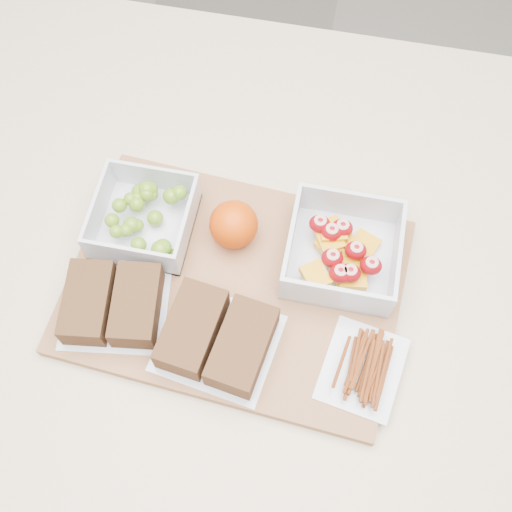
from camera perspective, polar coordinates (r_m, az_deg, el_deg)
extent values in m
plane|color=gray|center=(1.71, 0.00, -14.19)|extent=(4.00, 4.00, 0.00)
cube|color=beige|center=(1.27, 0.00, -10.15)|extent=(1.20, 0.90, 0.90)
cube|color=#98653E|center=(0.83, -1.89, -2.70)|extent=(0.44, 0.33, 0.02)
cube|color=silver|center=(0.87, -9.76, 2.69)|extent=(0.12, 0.12, 0.00)
cube|color=silver|center=(0.88, -8.96, 6.84)|extent=(0.12, 0.00, 0.05)
cube|color=silver|center=(0.82, -11.12, -0.14)|extent=(0.12, 0.00, 0.05)
cube|color=silver|center=(0.83, -6.08, 2.79)|extent=(0.00, 0.12, 0.05)
cube|color=silver|center=(0.87, -13.81, 4.08)|extent=(0.00, 0.12, 0.05)
sphere|color=#5B851B|center=(0.85, -10.99, 2.73)|extent=(0.02, 0.02, 0.02)
sphere|color=#5B851B|center=(0.85, -12.69, 3.10)|extent=(0.02, 0.02, 0.02)
sphere|color=#5B851B|center=(0.86, -9.68, 5.46)|extent=(0.02, 0.02, 0.02)
sphere|color=#5B851B|center=(0.85, -8.96, 3.34)|extent=(0.02, 0.02, 0.02)
sphere|color=#5B851B|center=(0.86, -12.06, 4.42)|extent=(0.02, 0.02, 0.02)
sphere|color=#5B851B|center=(0.85, -10.54, 2.69)|extent=(0.02, 0.02, 0.02)
sphere|color=#5B851B|center=(0.86, -11.12, 4.99)|extent=(0.02, 0.02, 0.02)
sphere|color=#5B851B|center=(0.81, -8.51, 0.60)|extent=(0.02, 0.02, 0.02)
sphere|color=#5B851B|center=(0.85, -7.54, 5.29)|extent=(0.02, 0.02, 0.02)
sphere|color=#5B851B|center=(0.86, -9.67, 5.86)|extent=(0.02, 0.02, 0.02)
sphere|color=#5B851B|center=(0.84, -12.31, 2.15)|extent=(0.02, 0.02, 0.02)
sphere|color=#5B851B|center=(0.85, -6.83, 5.62)|extent=(0.02, 0.02, 0.02)
sphere|color=#5B851B|center=(0.83, -10.40, 0.98)|extent=(0.02, 0.02, 0.02)
sphere|color=#5B851B|center=(0.86, -9.32, 5.46)|extent=(0.02, 0.02, 0.02)
sphere|color=#5B851B|center=(0.86, -10.55, 4.55)|extent=(0.02, 0.02, 0.02)
sphere|color=#5B851B|center=(0.86, -9.39, 5.87)|extent=(0.02, 0.02, 0.02)
sphere|color=#5B851B|center=(0.81, -8.26, 0.77)|extent=(0.02, 0.02, 0.02)
sphere|color=#5B851B|center=(0.83, -7.50, 0.06)|extent=(0.02, 0.02, 0.02)
sphere|color=#5B851B|center=(0.86, -10.50, 5.06)|extent=(0.02, 0.02, 0.02)
sphere|color=#5B851B|center=(0.84, -11.47, 2.28)|extent=(0.02, 0.02, 0.02)
sphere|color=#5B851B|center=(0.87, -10.28, 5.64)|extent=(0.02, 0.02, 0.02)
cube|color=silver|center=(0.84, 7.51, -0.26)|extent=(0.14, 0.14, 0.01)
cube|color=silver|center=(0.85, 8.34, 4.54)|extent=(0.14, 0.01, 0.06)
cube|color=silver|center=(0.79, 7.07, -3.76)|extent=(0.14, 0.01, 0.06)
cube|color=silver|center=(0.82, 12.34, -0.28)|extent=(0.01, 0.13, 0.06)
cube|color=silver|center=(0.82, 3.08, 1.37)|extent=(0.01, 0.13, 0.06)
cube|color=orange|center=(0.82, 7.75, -1.19)|extent=(0.04, 0.05, 0.01)
cube|color=orange|center=(0.84, 7.03, 1.81)|extent=(0.05, 0.06, 0.01)
cube|color=orange|center=(0.83, 8.44, 0.35)|extent=(0.05, 0.05, 0.01)
cube|color=orange|center=(0.84, 9.46, 0.77)|extent=(0.05, 0.05, 0.01)
cube|color=orange|center=(0.83, 6.56, 1.52)|extent=(0.04, 0.05, 0.01)
cube|color=orange|center=(0.83, 6.90, 2.15)|extent=(0.04, 0.04, 0.01)
cube|color=orange|center=(0.80, 5.33, -1.79)|extent=(0.05, 0.05, 0.01)
cube|color=orange|center=(0.81, 8.58, -1.76)|extent=(0.04, 0.04, 0.01)
cube|color=orange|center=(0.83, 6.65, 0.86)|extent=(0.04, 0.04, 0.01)
ellipsoid|color=maroon|center=(0.81, 8.85, 0.48)|extent=(0.03, 0.02, 0.02)
ellipsoid|color=maroon|center=(0.80, 8.33, -1.50)|extent=(0.03, 0.02, 0.02)
ellipsoid|color=maroon|center=(0.83, 5.69, 2.85)|extent=(0.03, 0.02, 0.02)
ellipsoid|color=maroon|center=(0.81, 10.17, -0.84)|extent=(0.03, 0.02, 0.02)
ellipsoid|color=maroon|center=(0.82, 6.71, 2.10)|extent=(0.03, 0.02, 0.02)
ellipsoid|color=maroon|center=(0.80, 7.47, -1.54)|extent=(0.03, 0.02, 0.02)
ellipsoid|color=maroon|center=(0.80, 6.79, -0.18)|extent=(0.03, 0.02, 0.02)
ellipsoid|color=maroon|center=(0.83, 7.67, 2.48)|extent=(0.03, 0.02, 0.02)
sphere|color=#D44204|center=(0.82, -2.01, 2.81)|extent=(0.06, 0.06, 0.06)
cube|color=silver|center=(0.83, -12.38, -4.66)|extent=(0.14, 0.13, 0.00)
cube|color=#4E311B|center=(0.82, -14.70, -4.01)|extent=(0.07, 0.11, 0.04)
cube|color=#4E311B|center=(0.80, -10.57, -4.30)|extent=(0.07, 0.11, 0.04)
cube|color=silver|center=(0.79, -3.41, -7.74)|extent=(0.16, 0.14, 0.00)
cube|color=#56351D|center=(0.78, -5.71, -6.46)|extent=(0.07, 0.11, 0.04)
cube|color=#56351D|center=(0.77, -1.24, -8.04)|extent=(0.07, 0.11, 0.04)
cube|color=silver|center=(0.79, 9.43, -9.85)|extent=(0.11, 0.12, 0.00)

